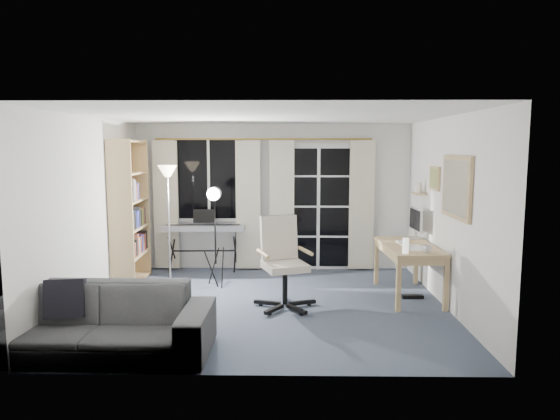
% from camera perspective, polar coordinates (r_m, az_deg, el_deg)
% --- Properties ---
extents(floor, '(4.50, 4.00, 0.02)m').
position_cam_1_polar(floor, '(6.53, -1.34, -10.90)').
color(floor, '#3D4759').
rests_on(floor, ground).
extents(window, '(1.20, 0.08, 1.40)m').
position_cam_1_polar(window, '(8.30, -8.11, 3.52)').
color(window, white).
rests_on(window, floor).
extents(french_door, '(1.32, 0.09, 2.11)m').
position_cam_1_polar(french_door, '(8.25, 4.39, 0.24)').
color(french_door, white).
rests_on(french_door, floor).
extents(curtains, '(3.60, 0.07, 2.13)m').
position_cam_1_polar(curtains, '(8.15, -1.81, 0.66)').
color(curtains, gold).
rests_on(curtains, floor).
extents(bookshelf, '(0.38, 1.01, 2.13)m').
position_cam_1_polar(bookshelf, '(7.70, -17.07, -0.64)').
color(bookshelf, '#A27A56').
rests_on(bookshelf, floor).
extents(torchiere_lamp, '(0.33, 0.33, 1.76)m').
position_cam_1_polar(torchiere_lamp, '(7.44, -12.69, 2.37)').
color(torchiere_lamp, '#B2B2B7').
rests_on(torchiere_lamp, floor).
extents(keyboard_piano, '(1.33, 0.68, 0.95)m').
position_cam_1_polar(keyboard_piano, '(8.12, -8.73, -2.09)').
color(keyboard_piano, black).
rests_on(keyboard_piano, floor).
extents(studio_light, '(0.27, 0.30, 1.49)m').
position_cam_1_polar(studio_light, '(7.16, -7.52, 0.53)').
color(studio_light, black).
rests_on(studio_light, floor).
extents(office_chair, '(0.80, 0.77, 1.15)m').
position_cam_1_polar(office_chair, '(6.35, 0.18, -5.00)').
color(office_chair, black).
rests_on(office_chair, floor).
extents(desk, '(0.72, 1.35, 0.71)m').
position_cam_1_polar(desk, '(6.96, 14.50, -4.60)').
color(desk, tan).
rests_on(desk, floor).
extents(monitor, '(0.18, 0.51, 0.45)m').
position_cam_1_polar(monitor, '(7.37, 15.26, -1.15)').
color(monitor, silver).
rests_on(monitor, desk).
extents(desk_clutter, '(0.40, 0.82, 0.90)m').
position_cam_1_polar(desk_clutter, '(6.74, 14.47, -5.54)').
color(desk_clutter, white).
rests_on(desk_clutter, desk).
extents(mug, '(0.12, 0.10, 0.12)m').
position_cam_1_polar(mug, '(6.48, 16.44, -4.20)').
color(mug, silver).
rests_on(mug, desk).
extents(wall_mirror, '(0.04, 0.94, 0.74)m').
position_cam_1_polar(wall_mirror, '(6.20, 19.50, 2.46)').
color(wall_mirror, '#A27A56').
rests_on(wall_mirror, floor).
extents(framed_print, '(0.03, 0.42, 0.32)m').
position_cam_1_polar(framed_print, '(7.05, 17.25, 3.47)').
color(framed_print, '#A27A56').
rests_on(framed_print, floor).
extents(wall_shelf, '(0.16, 0.30, 0.18)m').
position_cam_1_polar(wall_shelf, '(7.53, 15.63, 2.27)').
color(wall_shelf, '#A27A56').
rests_on(wall_shelf, floor).
extents(sofa, '(2.28, 0.69, 0.89)m').
position_cam_1_polar(sofa, '(5.26, -20.58, -10.63)').
color(sofa, '#2B2B2D').
rests_on(sofa, floor).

